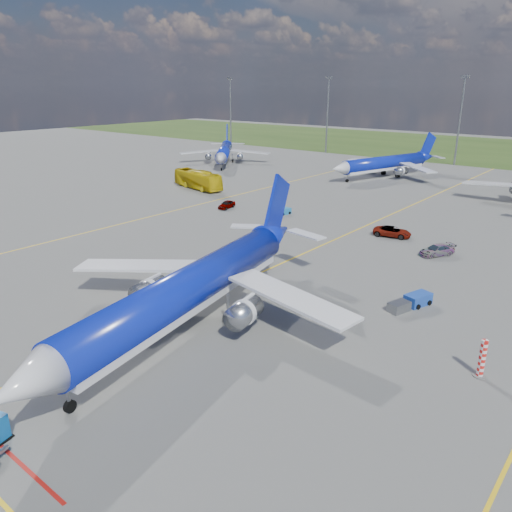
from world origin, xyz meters
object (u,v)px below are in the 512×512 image
Objects in this scene: bg_jet_nnw at (383,177)px; baggage_tug_c at (280,212)px; bg_jet_nw at (224,164)px; service_car_c at (437,250)px; service_car_b at (392,232)px; baggage_tug_w at (411,302)px; warning_post at (482,358)px; main_airliner at (190,328)px; apron_bus at (198,180)px; service_car_a at (227,204)px.

bg_jet_nnw is 43.78m from baggage_tug_c.
bg_jet_nw is 43.51m from bg_jet_nnw.
service_car_b is at bearing -176.91° from service_car_c.
bg_jet_nw is 95.02m from baggage_tug_w.
warning_post is at bearing -157.31° from service_car_b.
bg_jet_nnw reaches higher than baggage_tug_c.
bg_jet_nnw reaches higher than service_car_b.
baggage_tug_w is at bearing 136.20° from warning_post.
baggage_tug_c is (-17.77, 37.53, 0.46)m from main_airliner.
apron_bus is at bearing 123.53° from main_airliner.
main_airliner is 41.53m from baggage_tug_c.
bg_jet_nw is 6.64× the size of service_car_b.
apron_bus is (-23.95, -36.71, 1.87)m from bg_jet_nnw.
bg_jet_nnw is 6.70× the size of service_car_b.
bg_jet_nw reaches higher than service_car_a.
service_car_a is (-50.23, 27.34, -0.83)m from warning_post.
bg_jet_nw reaches higher than warning_post.
service_car_b is (64.82, -35.46, 0.73)m from bg_jet_nw.
bg_jet_nw is at bearing -178.00° from service_car_c.
service_car_c is (29.97, -47.73, 0.68)m from bg_jet_nnw.
bg_jet_nnw is at bearing 104.77° from baggage_tug_c.
baggage_tug_w is at bearing -163.13° from service_car_b.
warning_post is at bearing -76.13° from bg_jet_nw.
bg_jet_nnw is (42.74, 8.17, 0.00)m from bg_jet_nw.
service_car_b is at bearing -67.52° from bg_jet_nw.
baggage_tug_w is (76.43, -56.45, 0.54)m from bg_jet_nw.
warning_post is 0.09× the size of bg_jet_nnw.
service_car_a is 0.83× the size of service_car_c.
apron_bus is at bearing 140.46° from service_car_a.
apron_bus reaches higher than service_car_b.
apron_bus reaches higher than baggage_tug_c.
baggage_tug_c is (26.34, -7.00, -1.40)m from apron_bus.
service_car_c is at bearing 62.49° from main_airliner.
main_airliner is at bearing -59.59° from bg_jet_nnw.
baggage_tug_c is at bearing -157.74° from service_car_c.
warning_post is 75.81m from apron_bus.
service_car_c is (72.70, -39.56, 0.68)m from bg_jet_nw.
service_car_a is at bearing 82.04° from service_car_b.
service_car_c is at bearing -13.39° from service_car_a.
service_car_a is at bearing 151.44° from warning_post.
service_car_c is at bearing 116.36° from warning_post.
bg_jet_nw is 7.62× the size of baggage_tug_c.
service_car_a is at bearing 116.93° from main_airliner.
service_car_b is 1.15× the size of baggage_tug_c.
bg_jet_nnw is 56.37m from service_car_c.
service_car_a reaches higher than baggage_tug_c.
baggage_tug_w is at bearing -34.90° from service_car_a.
bg_jet_nnw is 7.70× the size of baggage_tug_c.
service_car_b is (-20.47, 29.48, -0.77)m from warning_post.
main_airliner is 10.49× the size of service_car_a.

